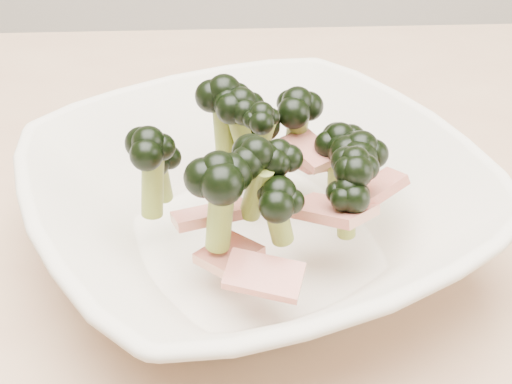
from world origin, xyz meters
TOP-DOWN VIEW (x-y plane):
  - dining_table at (0.00, 0.00)m, footprint 1.20×0.80m
  - broccoli_dish at (0.09, -0.01)m, footprint 0.40×0.40m

SIDE VIEW (x-z plane):
  - dining_table at x=0.00m, z-range 0.28..1.03m
  - broccoli_dish at x=0.09m, z-range 0.73..0.85m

